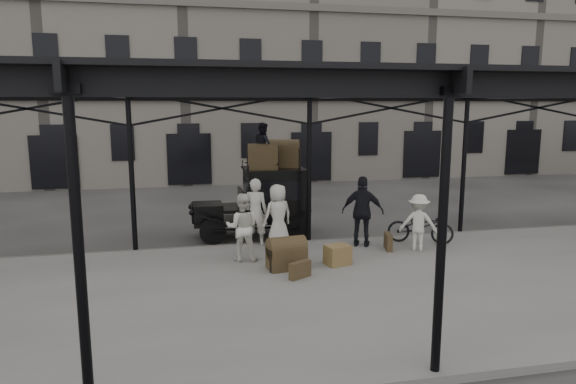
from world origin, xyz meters
name	(u,v)px	position (x,y,z in m)	size (l,w,h in m)	color
ground	(327,265)	(0.00, 0.00, 0.00)	(120.00, 120.00, 0.00)	#383533
platform	(353,288)	(0.00, -2.00, 0.07)	(28.00, 8.00, 0.15)	slate
canopy	(353,84)	(0.00, -1.72, 4.60)	(22.50, 9.00, 4.74)	black
building_frontage	(241,54)	(0.00, 18.00, 7.00)	(64.00, 8.00, 14.00)	slate
taxi	(264,199)	(-1.12, 3.33, 1.20)	(3.65, 1.55, 2.18)	black
porter_left	(255,212)	(-1.63, 1.80, 1.12)	(0.71, 0.47, 1.95)	beige
porter_midleft	(242,227)	(-2.18, 0.40, 1.03)	(0.86, 0.67, 1.77)	silver
porter_centre	(278,215)	(-1.01, 1.63, 1.04)	(0.87, 0.56, 1.78)	beige
porter_official	(363,212)	(1.33, 1.03, 1.16)	(1.18, 0.49, 2.02)	black
porter_right	(418,222)	(2.69, 0.31, 0.94)	(1.02, 0.59, 1.58)	beige
bicycle	(420,227)	(3.10, 0.97, 0.64)	(0.65, 1.87, 0.98)	black
porter_roof	(263,146)	(-1.15, 3.23, 2.90)	(0.70, 0.54, 1.44)	black
steamer_trunk_roof_near	(263,159)	(-1.20, 3.08, 2.51)	(0.90, 0.55, 0.66)	#4C3C23
steamer_trunk_roof_far	(284,156)	(-0.45, 3.53, 2.55)	(1.00, 0.61, 0.73)	#4C3C23
steamer_trunk_platform	(287,255)	(-1.21, -0.52, 0.49)	(0.92, 0.56, 0.68)	#4C3C23
wicker_hamper	(338,255)	(0.12, -0.47, 0.40)	(0.60, 0.45, 0.50)	olive
suitcase_upright	(388,242)	(1.92, 0.55, 0.38)	(0.15, 0.60, 0.45)	#4C3C23
suitcase_flat	(300,270)	(-1.05, -1.27, 0.35)	(0.60, 0.15, 0.40)	#4C3C23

